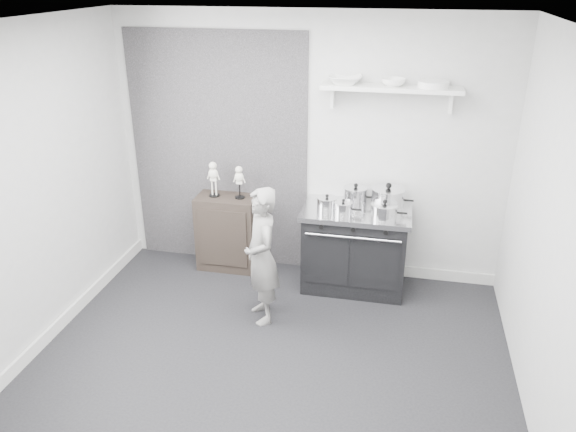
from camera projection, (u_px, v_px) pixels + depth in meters
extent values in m
plane|color=black|center=(267.00, 367.00, 4.65)|extent=(4.00, 4.00, 0.00)
cube|color=#B9B9B6|center=(307.00, 149.00, 5.72)|extent=(4.00, 0.02, 2.70)
cube|color=#B9B9B6|center=(165.00, 380.00, 2.49)|extent=(4.00, 0.02, 2.70)
cube|color=#B9B9B6|center=(22.00, 198.00, 4.49)|extent=(0.02, 3.60, 2.70)
cube|color=#B9B9B6|center=(556.00, 244.00, 3.73)|extent=(0.02, 3.60, 2.70)
cube|color=silver|center=(260.00, 25.00, 3.56)|extent=(4.00, 3.60, 0.02)
cube|color=black|center=(219.00, 153.00, 5.93)|extent=(1.90, 0.02, 2.50)
cube|color=silver|center=(397.00, 270.00, 6.03)|extent=(2.00, 0.03, 0.12)
cube|color=silver|center=(51.00, 332.00, 5.00)|extent=(0.03, 3.60, 0.12)
cube|color=silver|center=(391.00, 88.00, 5.18)|extent=(1.30, 0.26, 0.04)
cube|color=silver|center=(333.00, 97.00, 5.39)|extent=(0.03, 0.12, 0.20)
cube|color=silver|center=(451.00, 102.00, 5.19)|extent=(0.03, 0.12, 0.20)
cube|color=black|center=(355.00, 250.00, 5.71)|extent=(1.01, 0.61, 0.81)
cube|color=silver|center=(357.00, 212.00, 5.53)|extent=(1.07, 0.65, 0.05)
cube|color=black|center=(327.00, 260.00, 5.47)|extent=(0.42, 0.02, 0.52)
cube|color=black|center=(377.00, 265.00, 5.38)|extent=(0.42, 0.02, 0.52)
cylinder|color=silver|center=(353.00, 238.00, 5.29)|extent=(0.91, 0.02, 0.02)
cylinder|color=black|center=(321.00, 227.00, 5.32)|extent=(0.04, 0.03, 0.04)
cylinder|color=black|center=(353.00, 229.00, 5.27)|extent=(0.04, 0.03, 0.04)
cylinder|color=black|center=(386.00, 232.00, 5.21)|extent=(0.04, 0.03, 0.04)
cube|color=black|center=(228.00, 232.00, 6.08)|extent=(0.64, 0.37, 0.83)
imported|color=gray|center=(262.00, 256.00, 5.06)|extent=(0.50, 0.57, 1.30)
cylinder|color=silver|center=(327.00, 204.00, 5.49)|extent=(0.19, 0.19, 0.12)
cylinder|color=silver|center=(327.00, 198.00, 5.46)|extent=(0.20, 0.20, 0.01)
sphere|color=black|center=(327.00, 196.00, 5.45)|extent=(0.03, 0.03, 0.03)
cylinder|color=black|center=(341.00, 206.00, 5.46)|extent=(0.10, 0.02, 0.02)
cylinder|color=silver|center=(355.00, 196.00, 5.63)|extent=(0.24, 0.24, 0.16)
cylinder|color=silver|center=(356.00, 188.00, 5.59)|extent=(0.24, 0.24, 0.02)
sphere|color=black|center=(356.00, 185.00, 5.58)|extent=(0.04, 0.04, 0.04)
cylinder|color=black|center=(371.00, 197.00, 5.60)|extent=(0.10, 0.02, 0.02)
cylinder|color=silver|center=(388.00, 199.00, 5.53)|extent=(0.32, 0.32, 0.19)
cylinder|color=silver|center=(388.00, 189.00, 5.49)|extent=(0.33, 0.33, 0.02)
sphere|color=black|center=(389.00, 186.00, 5.47)|extent=(0.06, 0.06, 0.06)
cylinder|color=black|center=(409.00, 200.00, 5.49)|extent=(0.10, 0.02, 0.02)
cylinder|color=silver|center=(384.00, 212.00, 5.31)|extent=(0.25, 0.25, 0.13)
cylinder|color=silver|center=(385.00, 205.00, 5.28)|extent=(0.26, 0.26, 0.01)
sphere|color=black|center=(385.00, 202.00, 5.27)|extent=(0.05, 0.05, 0.05)
cylinder|color=black|center=(402.00, 213.00, 5.28)|extent=(0.10, 0.02, 0.02)
cylinder|color=silver|center=(343.00, 209.00, 5.41)|extent=(0.18, 0.18, 0.11)
cylinder|color=silver|center=(343.00, 203.00, 5.38)|extent=(0.18, 0.18, 0.01)
sphere|color=black|center=(343.00, 201.00, 5.37)|extent=(0.03, 0.03, 0.03)
cylinder|color=black|center=(356.00, 210.00, 5.38)|extent=(0.10, 0.02, 0.02)
imported|color=white|center=(345.00, 80.00, 5.24)|extent=(0.32, 0.32, 0.08)
imported|color=white|center=(393.00, 82.00, 5.15)|extent=(0.22, 0.22, 0.07)
cylinder|color=white|center=(433.00, 84.00, 5.09)|extent=(0.28, 0.28, 0.06)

